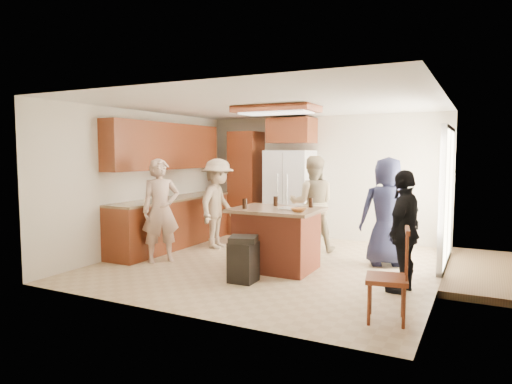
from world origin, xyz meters
The scene contains 12 objects.
person_front_left centered at (-1.64, -0.65, 0.83)m, with size 0.61×0.44×1.66m, color tan.
person_behind_left centered at (0.25, 1.25, 0.85)m, with size 0.83×0.51×1.70m, color tan.
person_behind_right centered at (1.65, 0.75, 0.85)m, with size 0.83×0.54×1.69m, color #1C1E38.
person_side_right centered at (2.10, -0.53, 0.77)m, with size 0.91×0.46×1.55m, color black.
person_counter centered at (-1.39, 0.69, 0.82)m, with size 1.07×0.49×1.65m, color tan.
left_cabinetry centered at (-2.24, 0.40, 0.96)m, with size 0.64×3.00×2.30m.
back_wall_units centered at (-1.33, 2.20, 1.38)m, with size 1.80×0.60×2.45m.
refrigerator centered at (-0.55, 2.12, 0.90)m, with size 0.90×0.76×1.80m.
kitchen_island centered at (0.22, -0.25, 0.47)m, with size 1.28×1.03×0.93m.
island_items centered at (0.45, -0.32, 0.97)m, with size 1.00×0.71×0.15m.
trash_bin centered at (0.09, -1.07, 0.32)m, with size 0.45×0.45×0.63m.
spindle_chair centered at (2.13, -1.67, 0.45)m, with size 0.49×0.49×0.99m.
Camera 1 is at (2.99, -6.43, 1.77)m, focal length 32.00 mm.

